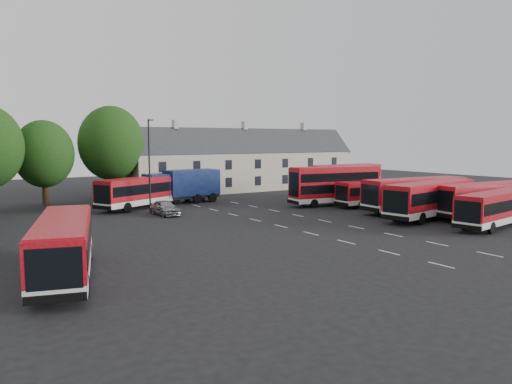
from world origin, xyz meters
TOP-DOWN VIEW (x-y plane):
  - ground at (0.00, 0.00)m, footprint 140.00×140.00m
  - lane_markings at (2.50, 2.00)m, footprint 5.15×33.80m
  - terrace_houses at (14.00, 30.00)m, footprint 35.70×7.13m
  - bus_row_a at (15.00, -8.42)m, footprint 10.88×3.87m
  - bus_row_b at (18.89, -4.97)m, footprint 11.86×3.63m
  - bus_row_c at (14.22, -2.37)m, footprint 12.51×4.70m
  - bus_row_d at (16.55, 1.23)m, footprint 12.48×3.80m
  - bus_row_e at (16.72, 6.70)m, footprint 10.18×2.89m
  - bus_dd_south at (13.36, 9.88)m, footprint 10.91×3.97m
  - bus_dd_north at (18.78, 13.74)m, footprint 10.56×2.86m
  - bus_west at (-19.25, -4.63)m, footprint 5.70×11.74m
  - bus_north at (-5.44, 19.73)m, footprint 11.78×7.33m
  - box_truck at (-0.16, 21.08)m, footprint 8.95×3.18m
  - silver_car at (-5.75, 13.40)m, footprint 1.76×4.34m
  - lamppost at (-6.38, 15.65)m, footprint 0.65×0.42m

SIDE VIEW (x-z plane):
  - ground at x=0.00m, z-range 0.00..0.00m
  - lane_markings at x=2.50m, z-range 0.00..0.01m
  - silver_car at x=-5.75m, z-range 0.00..1.48m
  - bus_row_e at x=16.72m, z-range 0.29..3.13m
  - bus_row_a at x=15.00m, z-range 0.30..3.31m
  - bus_west at x=-19.25m, z-range 0.33..3.57m
  - bus_row_b at x=18.89m, z-range 0.33..3.64m
  - bus_north at x=-5.44m, z-range 0.34..3.66m
  - bus_row_c at x=14.22m, z-range 0.35..3.80m
  - bus_row_d at x=16.55m, z-range 0.35..3.83m
  - box_truck at x=-0.16m, z-range 0.24..4.10m
  - bus_dd_north at x=18.78m, z-range 0.30..4.59m
  - bus_dd_south at x=13.36m, z-range 0.30..4.68m
  - terrace_houses at x=14.00m, z-range -1.17..8.89m
  - lamppost at x=-6.38m, z-range 0.32..9.76m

